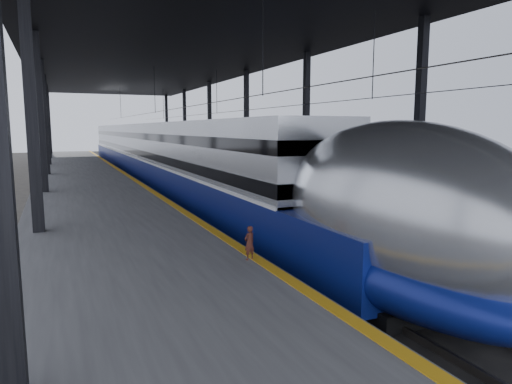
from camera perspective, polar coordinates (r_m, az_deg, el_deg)
ground at (r=12.65m, az=1.96°, el=-11.65°), size 160.00×160.00×0.00m
platform at (r=31.01m, az=-20.38°, el=0.52°), size 6.00×80.00×1.00m
yellow_strip at (r=31.23m, az=-15.30°, el=1.72°), size 0.30×80.00×0.01m
rails at (r=32.49m, az=-6.13°, el=0.54°), size 6.52×80.00×0.16m
canopy at (r=31.91m, az=-11.03°, el=16.59°), size 18.00×75.00×9.47m
tgv_train at (r=36.57m, az=-12.34°, el=4.49°), size 3.21×65.20×4.60m
second_train at (r=41.23m, az=-6.46°, el=4.70°), size 2.79×56.05×3.84m
child at (r=11.36m, az=-0.84°, el=-6.39°), size 0.36×0.30×0.86m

